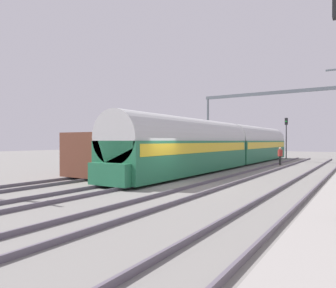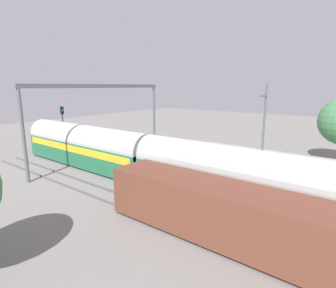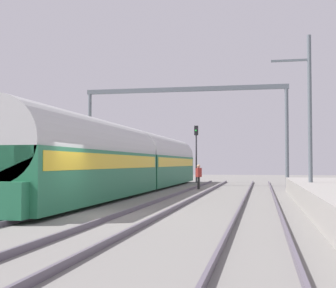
% 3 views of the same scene
% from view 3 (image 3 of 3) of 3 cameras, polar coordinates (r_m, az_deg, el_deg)
% --- Properties ---
extents(ground, '(120.00, 120.00, 0.00)m').
position_cam_3_polar(ground, '(16.76, -10.02, -8.49)').
color(ground, slate).
extents(track_west, '(1.51, 60.00, 0.16)m').
position_cam_3_polar(track_west, '(17.55, -16.06, -7.89)').
color(track_west, '#5A5260').
rests_on(track_west, ground).
extents(track_east, '(1.51, 60.00, 0.16)m').
position_cam_3_polar(track_east, '(16.15, -3.43, -8.47)').
color(track_east, '#5A5260').
rests_on(track_east, ground).
extents(track_far_east, '(1.52, 60.00, 0.16)m').
position_cam_3_polar(track_far_east, '(15.63, 10.80, -8.64)').
color(track_far_east, '#5A5260').
rests_on(track_far_east, ground).
extents(passenger_train, '(2.93, 32.85, 3.82)m').
position_cam_3_polar(passenger_train, '(30.28, -4.08, -2.02)').
color(passenger_train, '#236B47').
rests_on(passenger_train, ground).
extents(freight_car, '(2.80, 13.00, 2.70)m').
position_cam_3_polar(freight_car, '(23.85, -18.77, -3.02)').
color(freight_car, brown).
rests_on(freight_car, ground).
extents(person_crossing, '(0.42, 0.47, 1.73)m').
position_cam_3_polar(person_crossing, '(33.30, 3.70, -3.67)').
color(person_crossing, '#282828').
rests_on(person_crossing, ground).
extents(railway_signal_far, '(0.36, 0.30, 5.36)m').
position_cam_3_polar(railway_signal_far, '(44.75, 3.41, -0.28)').
color(railway_signal_far, '#2D2D33').
rests_on(railway_signal_far, ground).
extents(catenary_gantry, '(16.18, 0.28, 7.86)m').
position_cam_3_polar(catenary_gantry, '(37.69, 1.96, 3.87)').
color(catenary_gantry, slate).
rests_on(catenary_gantry, ground).
extents(catenary_pole_east_mid, '(1.90, 0.20, 8.00)m').
position_cam_3_polar(catenary_pole_east_mid, '(23.77, 16.55, 3.42)').
color(catenary_pole_east_mid, slate).
rests_on(catenary_pole_east_mid, ground).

